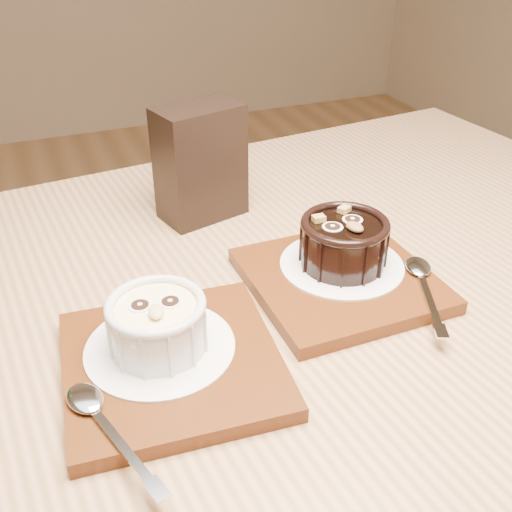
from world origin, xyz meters
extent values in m
cube|color=olive|center=(0.05, -0.15, 0.73)|extent=(1.27, 0.92, 0.04)
cylinder|color=olive|center=(0.57, 0.25, 0.35)|extent=(0.06, 0.06, 0.71)
cube|color=#54280E|center=(-0.03, -0.20, 0.76)|extent=(0.19, 0.19, 0.01)
cylinder|color=white|center=(-0.04, -0.18, 0.77)|extent=(0.13, 0.13, 0.00)
cylinder|color=silver|center=(-0.04, -0.18, 0.79)|extent=(0.08, 0.08, 0.04)
cylinder|color=#FFF49B|center=(-0.04, -0.18, 0.81)|extent=(0.07, 0.07, 0.00)
torus|color=silver|center=(-0.04, -0.18, 0.81)|extent=(0.08, 0.08, 0.01)
cylinder|color=black|center=(-0.05, -0.18, 0.81)|extent=(0.02, 0.02, 0.00)
cylinder|color=black|center=(-0.02, -0.18, 0.81)|extent=(0.02, 0.02, 0.00)
ellipsoid|color=#DBB880|center=(-0.04, -0.20, 0.81)|extent=(0.02, 0.02, 0.01)
cube|color=#54280E|center=(0.16, -0.14, 0.76)|extent=(0.18, 0.18, 0.01)
cylinder|color=white|center=(0.17, -0.13, 0.77)|extent=(0.13, 0.13, 0.00)
cylinder|color=black|center=(0.17, -0.13, 0.79)|extent=(0.09, 0.09, 0.05)
cylinder|color=black|center=(0.17, -0.13, 0.81)|extent=(0.07, 0.07, 0.00)
torus|color=black|center=(0.17, -0.13, 0.81)|extent=(0.09, 0.09, 0.01)
cylinder|color=black|center=(0.16, -0.12, 0.81)|extent=(0.02, 0.02, 0.00)
cylinder|color=black|center=(0.19, -0.12, 0.81)|extent=(0.02, 0.02, 0.00)
ellipsoid|color=brown|center=(0.18, -0.14, 0.82)|extent=(0.02, 0.02, 0.01)
cube|color=olive|center=(0.15, -0.11, 0.82)|extent=(0.01, 0.01, 0.01)
cube|color=olive|center=(0.19, -0.10, 0.82)|extent=(0.02, 0.01, 0.01)
cube|color=black|center=(0.08, 0.06, 0.82)|extent=(0.11, 0.08, 0.14)
camera|label=1|loc=(-0.11, -0.58, 1.11)|focal=42.00mm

